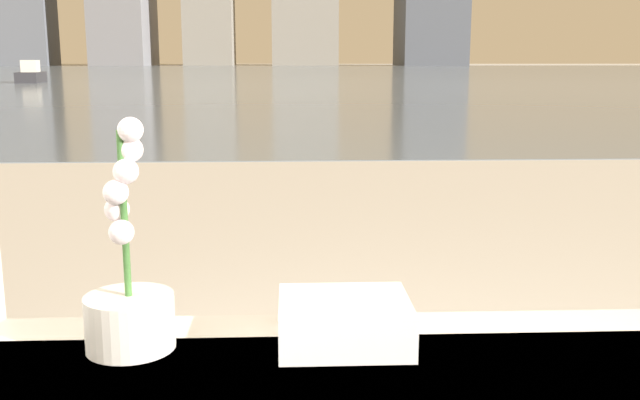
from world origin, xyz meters
TOP-DOWN VIEW (x-y plane):
  - potted_orchid at (-0.51, 0.88)m, footprint 0.15×0.15m
  - towel_stack at (-0.13, 0.89)m, footprint 0.23×0.20m
  - harbor_water at (0.00, 62.00)m, footprint 180.00×110.00m
  - harbor_boat_1 at (-11.76, 32.50)m, footprint 1.28×2.73m

SIDE VIEW (x-z plane):
  - harbor_water at x=0.00m, z-range 0.00..0.01m
  - harbor_boat_1 at x=-11.76m, z-range -0.14..0.85m
  - towel_stack at x=-0.13m, z-range 0.55..0.63m
  - potted_orchid at x=-0.51m, z-range 0.44..0.84m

